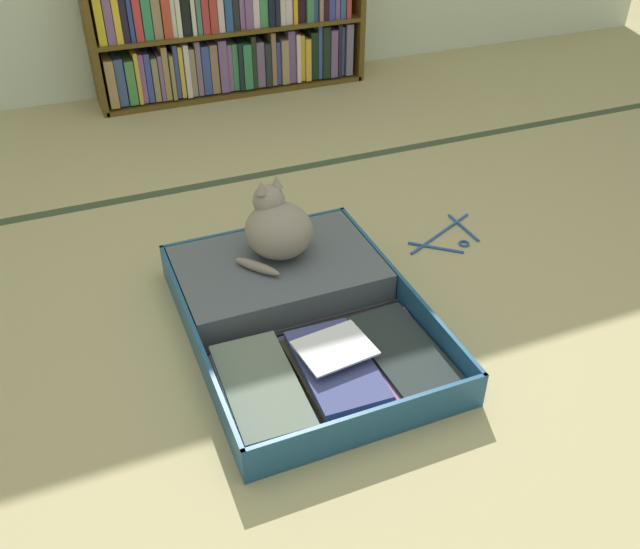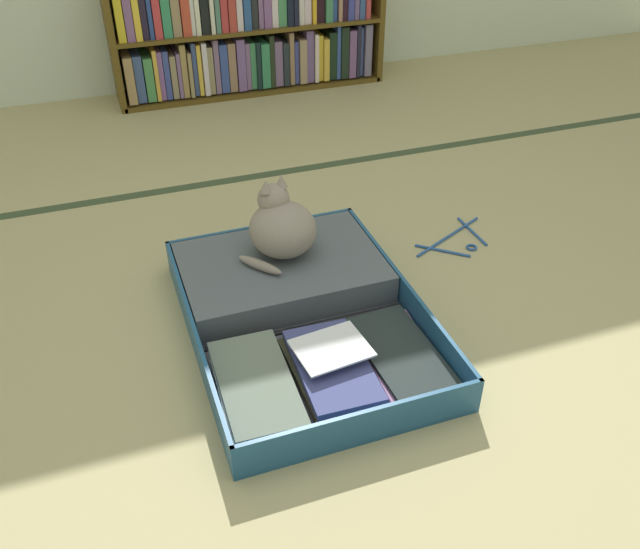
{
  "view_description": "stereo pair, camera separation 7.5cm",
  "coord_description": "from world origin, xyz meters",
  "px_view_note": "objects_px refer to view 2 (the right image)",
  "views": [
    {
      "loc": [
        -0.59,
        -1.3,
        1.36
      ],
      "look_at": [
        0.01,
        0.17,
        0.22
      ],
      "focal_mm": 38.25,
      "sensor_mm": 36.0,
      "label": 1
    },
    {
      "loc": [
        -0.51,
        -1.33,
        1.36
      ],
      "look_at": [
        0.01,
        0.17,
        0.22
      ],
      "focal_mm": 38.25,
      "sensor_mm": 36.0,
      "label": 2
    }
  ],
  "objects_px": {
    "open_suitcase": "(294,305)",
    "black_cat": "(280,227)",
    "clothes_hanger": "(456,240)",
    "bookshelf": "(248,30)"
  },
  "relations": [
    {
      "from": "bookshelf",
      "to": "black_cat",
      "type": "height_order",
      "value": "bookshelf"
    },
    {
      "from": "bookshelf",
      "to": "clothes_hanger",
      "type": "height_order",
      "value": "bookshelf"
    },
    {
      "from": "black_cat",
      "to": "open_suitcase",
      "type": "bearing_deg",
      "value": -96.21
    },
    {
      "from": "bookshelf",
      "to": "open_suitcase",
      "type": "relative_size",
      "value": 1.53
    },
    {
      "from": "bookshelf",
      "to": "open_suitcase",
      "type": "xyz_separation_m",
      "value": [
        -0.38,
        -1.98,
        -0.27
      ]
    },
    {
      "from": "bookshelf",
      "to": "clothes_hanger",
      "type": "relative_size",
      "value": 4.28
    },
    {
      "from": "black_cat",
      "to": "clothes_hanger",
      "type": "xyz_separation_m",
      "value": [
        0.67,
        0.02,
        -0.21
      ]
    },
    {
      "from": "bookshelf",
      "to": "black_cat",
      "type": "bearing_deg",
      "value": -101.28
    },
    {
      "from": "open_suitcase",
      "to": "black_cat",
      "type": "distance_m",
      "value": 0.26
    },
    {
      "from": "clothes_hanger",
      "to": "bookshelf",
      "type": "bearing_deg",
      "value": 100.24
    }
  ]
}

